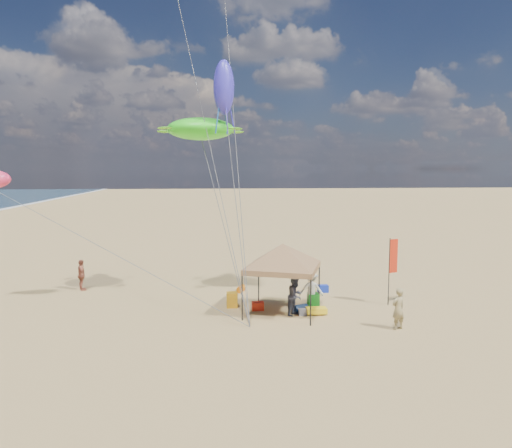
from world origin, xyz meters
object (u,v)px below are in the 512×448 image
object	(u,v)px
cooler_red	(258,306)
cooler_blue	(323,289)
canopy_tent	(283,246)
person_far_a	(82,275)
person_near_a	(398,309)
feather_flag	(392,260)
chair_green	(313,301)
person_near_b	(295,296)
person_near_c	(311,290)
chair_yellow	(232,300)
beach_cart	(316,310)

from	to	relation	value
cooler_red	cooler_blue	distance (m)	4.74
canopy_tent	person_far_a	world-z (taller)	canopy_tent
cooler_blue	person_near_a	size ratio (longest dim) A/B	0.31
feather_flag	chair_green	bearing A→B (deg)	-176.46
canopy_tent	person_far_a	xyz separation A→B (m)	(-10.07, 5.09, -2.22)
person_near_b	person_near_c	size ratio (longest dim) A/B	1.00
chair_yellow	person_near_c	world-z (taller)	person_near_c
chair_yellow	person_near_a	bearing A→B (deg)	-30.26
person_near_b	person_far_a	size ratio (longest dim) A/B	1.06
person_far_a	feather_flag	bearing A→B (deg)	-130.08
chair_green	person_near_b	size ratio (longest dim) A/B	0.39
chair_yellow	canopy_tent	bearing A→B (deg)	-27.62
cooler_blue	person_near_c	xyz separation A→B (m)	(-1.25, -2.82, 0.70)
cooler_blue	person_near_a	bearing A→B (deg)	-75.11
chair_green	person_near_c	bearing A→B (deg)	173.13
person_near_a	person_far_a	bearing A→B (deg)	-53.48
cooler_red	cooler_blue	size ratio (longest dim) A/B	1.00
feather_flag	person_near_b	size ratio (longest dim) A/B	1.82
person_near_c	person_far_a	distance (m)	12.35
person_near_b	beach_cart	bearing A→B (deg)	-57.13
feather_flag	person_near_b	distance (m)	5.18
chair_yellow	beach_cart	bearing A→B (deg)	-23.07
feather_flag	chair_yellow	xyz separation A→B (m)	(-7.62, 0.30, -1.80)
person_far_a	cooler_red	bearing A→B (deg)	-141.45
feather_flag	person_near_c	bearing A→B (deg)	-176.74
cooler_blue	feather_flag	bearing A→B (deg)	-43.83
chair_green	beach_cart	distance (m)	1.04
cooler_blue	chair_yellow	bearing A→B (deg)	-155.03
feather_flag	person_near_a	distance (m)	3.90
cooler_red	person_near_c	bearing A→B (deg)	1.63
chair_yellow	person_near_b	distance (m)	3.18
cooler_red	person_near_c	size ratio (longest dim) A/B	0.30
feather_flag	cooler_blue	world-z (taller)	feather_flag
cooler_blue	chair_yellow	distance (m)	5.43
person_near_c	person_far_a	world-z (taller)	person_near_c
beach_cart	person_far_a	world-z (taller)	person_far_a
cooler_red	beach_cart	bearing A→B (deg)	-21.01
feather_flag	person_far_a	bearing A→B (deg)	164.72
cooler_blue	person_near_a	distance (m)	6.36
chair_yellow	person_far_a	bearing A→B (deg)	153.44
chair_green	person_far_a	world-z (taller)	person_far_a
cooler_blue	person_far_a	xyz separation A→B (m)	(-12.77, 1.63, 0.65)
chair_yellow	person_near_c	xyz separation A→B (m)	(3.67, -0.53, 0.54)
chair_green	cooler_red	bearing A→B (deg)	-178.71
person_near_b	feather_flag	bearing A→B (deg)	-39.81
canopy_tent	cooler_red	size ratio (longest dim) A/B	10.37
canopy_tent	cooler_blue	world-z (taller)	canopy_tent
feather_flag	person_near_a	xyz separation A→B (m)	(-1.08, -3.51, -1.29)
canopy_tent	person_near_c	size ratio (longest dim) A/B	3.16
chair_green	chair_yellow	size ratio (longest dim) A/B	1.00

